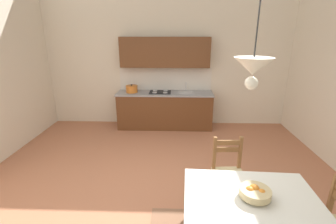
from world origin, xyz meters
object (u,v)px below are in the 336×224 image
at_px(dining_table, 250,208).
at_px(fruit_bowl, 255,192).
at_px(pendant_lamp, 253,67).
at_px(kitchen_cabinetry, 165,94).
at_px(dining_chair_kitchen_side, 229,174).

height_order(dining_table, fruit_bowl, fruit_bowl).
bearing_deg(pendant_lamp, fruit_bowl, -4.05).
relative_size(kitchen_cabinetry, fruit_bowl, 7.80).
bearing_deg(dining_table, dining_chair_kitchen_side, 90.84).
relative_size(dining_table, dining_chair_kitchen_side, 1.45).
distance_m(fruit_bowl, pendant_lamp, 1.20).
height_order(kitchen_cabinetry, dining_table, kitchen_cabinetry).
distance_m(dining_table, fruit_bowl, 0.19).
bearing_deg(dining_chair_kitchen_side, dining_table, -89.16).
bearing_deg(kitchen_cabinetry, pendant_lamp, -76.49).
xyz_separation_m(dining_table, dining_chair_kitchen_side, (-0.01, 0.90, -0.18)).
distance_m(kitchen_cabinetry, dining_chair_kitchen_side, 3.06).
distance_m(dining_chair_kitchen_side, fruit_bowl, 0.97).
bearing_deg(dining_chair_kitchen_side, pendant_lamp, -96.98).
bearing_deg(dining_chair_kitchen_side, fruit_bowl, -87.60).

